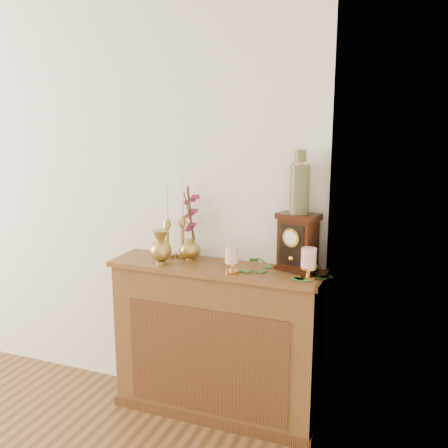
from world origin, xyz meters
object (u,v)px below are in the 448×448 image
at_px(candlestick_left, 167,232).
at_px(candlestick_center, 182,230).
at_px(ceramic_vase, 300,185).
at_px(mantel_clock, 298,243).
at_px(ginger_jar, 191,225).
at_px(bud_vase, 161,248).

xyz_separation_m(candlestick_left, candlestick_center, (0.08, 0.05, 0.01)).
height_order(candlestick_left, ceramic_vase, ceramic_vase).
height_order(candlestick_center, mantel_clock, candlestick_center).
bearing_deg(ginger_jar, mantel_clock, -0.38).
xyz_separation_m(candlestick_left, ginger_jar, (0.14, 0.04, 0.05)).
bearing_deg(ceramic_vase, candlestick_left, -177.18).
height_order(candlestick_center, ceramic_vase, ceramic_vase).
relative_size(candlestick_left, ceramic_vase, 1.40).
height_order(candlestick_left, ginger_jar, candlestick_left).
bearing_deg(ginger_jar, candlestick_center, 173.25).
height_order(mantel_clock, ceramic_vase, ceramic_vase).
bearing_deg(bud_vase, mantel_clock, 13.71).
distance_m(candlestick_center, ceramic_vase, 0.77).
bearing_deg(candlestick_center, candlestick_left, -148.53).
bearing_deg(mantel_clock, bud_vase, -148.42).
distance_m(bud_vase, ceramic_vase, 0.85).
relative_size(ginger_jar, mantel_clock, 1.42).
xyz_separation_m(ginger_jar, ceramic_vase, (0.64, -0.00, 0.27)).
height_order(candlestick_left, bud_vase, candlestick_left).
bearing_deg(candlestick_center, bud_vase, -102.81).
bearing_deg(mantel_clock, candlestick_center, -163.08).
bearing_deg(bud_vase, ceramic_vase, 13.89).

